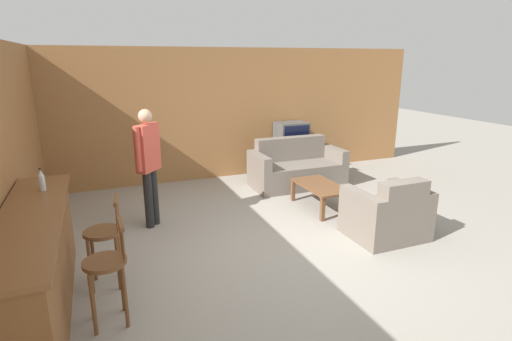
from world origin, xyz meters
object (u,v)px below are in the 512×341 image
(bar_chair_near, at_px, (107,269))
(couch_far, at_px, (296,169))
(bar_chair_mid, at_px, (105,238))
(person_by_window, at_px, (148,161))
(armchair_near, at_px, (387,215))
(bottle, at_px, (42,180))
(tv, at_px, (291,135))
(tv_unit, at_px, (291,160))
(coffee_table, at_px, (321,188))

(bar_chair_near, height_order, couch_far, bar_chair_near)
(bar_chair_mid, height_order, person_by_window, person_by_window)
(bar_chair_mid, xyz_separation_m, armchair_near, (3.60, -0.16, -0.22))
(bottle, height_order, person_by_window, person_by_window)
(bar_chair_mid, bearing_deg, tv, 40.11)
(bottle, distance_m, person_by_window, 1.62)
(bottle, bearing_deg, tv_unit, 32.67)
(armchair_near, xyz_separation_m, coffee_table, (-0.27, 1.31, 0.02))
(couch_far, xyz_separation_m, bottle, (-4.10, -2.00, 0.81))
(bar_chair_near, xyz_separation_m, tv, (3.84, 3.93, 0.29))
(couch_far, distance_m, coffee_table, 1.28)
(couch_far, bearing_deg, tv_unit, 70.11)
(coffee_table, relative_size, bottle, 4.33)
(tv, bearing_deg, tv_unit, 90.00)
(armchair_near, xyz_separation_m, bottle, (-4.16, 0.57, 0.81))
(bottle, bearing_deg, coffee_table, 10.72)
(bar_chair_mid, distance_m, couch_far, 4.29)
(tv_unit, relative_size, bottle, 5.02)
(coffee_table, distance_m, tv_unit, 2.15)
(bottle, bearing_deg, bar_chair_mid, -36.65)
(bar_chair_near, distance_m, bar_chair_mid, 0.70)
(couch_far, distance_m, person_by_window, 3.09)
(tv, height_order, person_by_window, person_by_window)
(bar_chair_near, bearing_deg, bar_chair_mid, 90.01)
(tv, bearing_deg, bar_chair_near, -134.34)
(coffee_table, height_order, person_by_window, person_by_window)
(couch_far, distance_m, tv_unit, 0.88)
(armchair_near, bearing_deg, couch_far, 91.31)
(bottle, xyz_separation_m, person_by_window, (1.23, 1.04, -0.15))
(bar_chair_near, height_order, bottle, bottle)
(tv, bearing_deg, couch_far, -109.96)
(bar_chair_near, height_order, bar_chair_mid, same)
(coffee_table, bearing_deg, bar_chair_mid, -160.92)
(tv, bearing_deg, coffee_table, -103.63)
(tv, bearing_deg, person_by_window, -150.73)
(coffee_table, distance_m, bottle, 4.04)
(couch_far, bearing_deg, coffee_table, -99.29)
(armchair_near, bearing_deg, tv, 85.96)
(bar_chair_mid, relative_size, couch_far, 0.56)
(coffee_table, bearing_deg, tv_unit, 76.39)
(armchair_near, relative_size, tv, 1.55)
(bar_chair_mid, bearing_deg, bottle, 143.35)
(bar_chair_near, bearing_deg, bottle, 116.72)
(armchair_near, distance_m, tv_unit, 3.41)
(coffee_table, xyz_separation_m, tv_unit, (0.50, 2.09, -0.06))
(bar_chair_mid, xyz_separation_m, coffee_table, (3.34, 1.15, -0.20))
(couch_far, bearing_deg, bottle, -154.04)
(bar_chair_near, bearing_deg, armchair_near, 8.50)
(bar_chair_mid, relative_size, person_by_window, 0.57)
(bar_chair_mid, height_order, coffee_table, bar_chair_mid)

